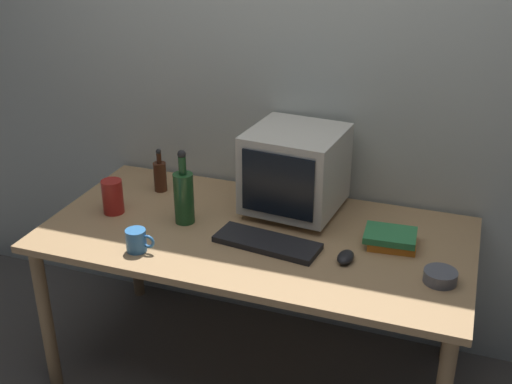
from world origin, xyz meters
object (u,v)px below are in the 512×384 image
at_px(computer_mouse, 346,257).
at_px(book_stack, 391,238).
at_px(keyboard, 267,243).
at_px(mug, 137,240).
at_px(bottle_tall, 184,196).
at_px(bottle_short, 160,175).
at_px(crt_monitor, 295,170).
at_px(cd_spindle, 440,276).
at_px(metal_canister, 113,197).

height_order(computer_mouse, book_stack, book_stack).
xyz_separation_m(keyboard, mug, (-0.46, -0.21, 0.03)).
relative_size(keyboard, bottle_tall, 1.29).
height_order(bottle_short, book_stack, bottle_short).
relative_size(crt_monitor, bottle_short, 2.02).
xyz_separation_m(book_stack, cd_spindle, (0.21, -0.21, -0.01)).
distance_m(crt_monitor, metal_canister, 0.80).
bearing_deg(metal_canister, keyboard, -4.00).
height_order(computer_mouse, cd_spindle, cd_spindle).
distance_m(computer_mouse, mug, 0.80).
bearing_deg(book_stack, mug, -157.90).
bearing_deg(bottle_short, metal_canister, -108.16).
bearing_deg(metal_canister, crt_monitor, 20.74).
xyz_separation_m(computer_mouse, bottle_tall, (-0.71, 0.09, 0.10)).
relative_size(crt_monitor, cd_spindle, 3.50).
relative_size(computer_mouse, book_stack, 0.47).
height_order(keyboard, mug, mug).
relative_size(bottle_tall, cd_spindle, 2.71).
height_order(crt_monitor, book_stack, crt_monitor).
relative_size(bottle_tall, bottle_short, 1.57).
bearing_deg(cd_spindle, mug, -171.57).
distance_m(mug, metal_canister, 0.37).
relative_size(book_stack, mug, 1.77).
distance_m(computer_mouse, cd_spindle, 0.35).
height_order(crt_monitor, bottle_tall, crt_monitor).
xyz_separation_m(book_stack, mug, (-0.92, -0.37, 0.02)).
distance_m(bottle_short, mug, 0.56).
height_order(book_stack, mug, mug).
bearing_deg(cd_spindle, metal_canister, 176.25).
height_order(keyboard, computer_mouse, computer_mouse).
relative_size(keyboard, mug, 3.50).
bearing_deg(book_stack, bottle_tall, -173.81).
relative_size(book_stack, metal_canister, 1.42).
distance_m(crt_monitor, bottle_tall, 0.48).
xyz_separation_m(crt_monitor, cd_spindle, (0.65, -0.37, -0.17)).
distance_m(crt_monitor, keyboard, 0.38).
bearing_deg(keyboard, crt_monitor, 94.67).
height_order(bottle_short, mug, bottle_short).
distance_m(computer_mouse, bottle_tall, 0.72).
bearing_deg(keyboard, cd_spindle, 3.63).
bearing_deg(keyboard, metal_canister, -176.90).
height_order(keyboard, bottle_tall, bottle_tall).
bearing_deg(keyboard, computer_mouse, 4.52).
xyz_separation_m(crt_monitor, book_stack, (0.45, -0.16, -0.16)).
bearing_deg(mug, crt_monitor, 48.42).
xyz_separation_m(cd_spindle, metal_canister, (-1.39, 0.09, 0.05)).
relative_size(computer_mouse, bottle_tall, 0.31).
distance_m(cd_spindle, metal_canister, 1.39).
height_order(computer_mouse, mug, mug).
bearing_deg(bottle_tall, mug, -103.99).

